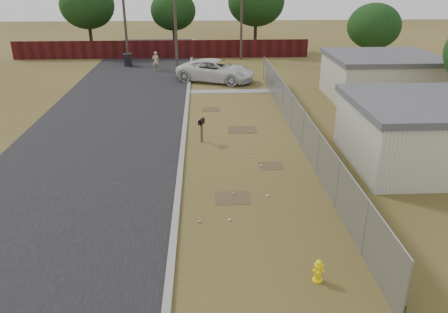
{
  "coord_description": "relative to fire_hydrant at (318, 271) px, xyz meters",
  "views": [
    {
      "loc": [
        -1.9,
        -20.42,
        8.51
      ],
      "look_at": [
        -1.06,
        -3.31,
        1.1
      ],
      "focal_mm": 35.0,
      "sensor_mm": 36.0,
      "label": 1
    }
  ],
  "objects": [
    {
      "name": "mailbox",
      "position": [
        -3.39,
        11.43,
        0.67
      ],
      "size": [
        0.36,
        0.56,
        1.29
      ],
      "color": "brown",
      "rests_on": "ground"
    },
    {
      "name": "pickup_truck",
      "position": [
        -2.18,
        24.95,
        0.52
      ],
      "size": [
        6.92,
        5.13,
        1.75
      ],
      "primitive_type": "imported",
      "rotation": [
        0.0,
        0.0,
        1.17
      ],
      "color": "silver",
      "rests_on": "ground"
    },
    {
      "name": "ground",
      "position": [
        -1.38,
        10.16,
        -0.35
      ],
      "size": [
        120.0,
        120.0,
        0.0
      ],
      "primitive_type": "plane",
      "color": "brown",
      "rests_on": "ground"
    },
    {
      "name": "utility_poles",
      "position": [
        -5.04,
        30.83,
        4.34
      ],
      "size": [
        12.6,
        8.24,
        9.0
      ],
      "color": "#43382D",
      "rests_on": "ground"
    },
    {
      "name": "privacy_fence",
      "position": [
        -7.38,
        35.16,
        0.55
      ],
      "size": [
        30.0,
        0.12,
        1.8
      ],
      "primitive_type": "cube",
      "color": "#410E11",
      "rests_on": "ground"
    },
    {
      "name": "houses",
      "position": [
        8.32,
        13.3,
        1.21
      ],
      "size": [
        9.3,
        17.24,
        3.1
      ],
      "color": "beige",
      "rests_on": "ground"
    },
    {
      "name": "scattered_litter",
      "position": [
        -1.39,
        7.89,
        -0.31
      ],
      "size": [
        3.58,
        11.72,
        0.07
      ],
      "color": "silver",
      "rests_on": "ground"
    },
    {
      "name": "street",
      "position": [
        -8.13,
        18.21,
        -0.33
      ],
      "size": [
        15.1,
        60.0,
        0.12
      ],
      "color": "black",
      "rests_on": "ground"
    },
    {
      "name": "pedestrian",
      "position": [
        -7.46,
        29.28,
        0.5
      ],
      "size": [
        0.66,
        0.47,
        1.7
      ],
      "primitive_type": "imported",
      "rotation": [
        0.0,
        0.0,
        3.24
      ],
      "color": "tan",
      "rests_on": "ground"
    },
    {
      "name": "fire_hydrant",
      "position": [
        0.0,
        0.0,
        0.0
      ],
      "size": [
        0.35,
        0.35,
        0.75
      ],
      "color": "yellow",
      "rests_on": "ground"
    },
    {
      "name": "trash_bin",
      "position": [
        -10.3,
        31.46,
        0.24
      ],
      "size": [
        0.89,
        0.88,
        1.14
      ],
      "color": "black",
      "rests_on": "ground"
    },
    {
      "name": "horizon_trees",
      "position": [
        -0.54,
        33.72,
        4.28
      ],
      "size": [
        33.32,
        31.94,
        7.78
      ],
      "color": "#2F2015",
      "rests_on": "ground"
    },
    {
      "name": "chainlink_fence",
      "position": [
        1.74,
        11.19,
        0.45
      ],
      "size": [
        0.1,
        27.06,
        2.02
      ],
      "color": "gray",
      "rests_on": "ground"
    }
  ]
}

